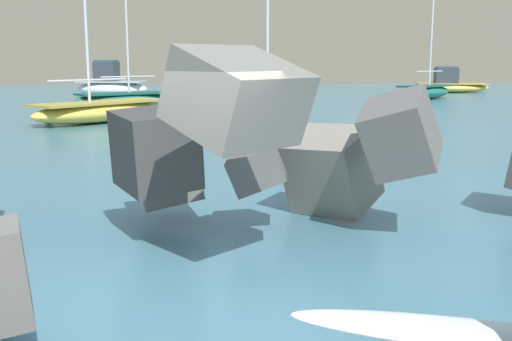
{
  "coord_description": "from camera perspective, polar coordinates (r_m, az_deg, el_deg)",
  "views": [
    {
      "loc": [
        0.35,
        -6.2,
        2.64
      ],
      "look_at": [
        0.93,
        0.5,
        1.4
      ],
      "focal_mm": 42.85,
      "sensor_mm": 36.0,
      "label": 1
    }
  ],
  "objects": [
    {
      "name": "mooring_buoy_inner",
      "position": [
        26.42,
        -18.84,
        4.62
      ],
      "size": [
        0.44,
        0.44,
        0.44
      ],
      "color": "silver",
      "rests_on": "ground"
    },
    {
      "name": "boat_near_right",
      "position": [
        25.93,
        1.26,
        5.58
      ],
      "size": [
        3.62,
        5.85,
        6.53
      ],
      "color": "navy",
      "rests_on": "ground"
    },
    {
      "name": "boat_mid_centre",
      "position": [
        50.58,
        17.67,
        7.64
      ],
      "size": [
        6.01,
        3.03,
        2.03
      ],
      "color": "#EAC64C",
      "rests_on": "ground"
    },
    {
      "name": "boat_mid_right",
      "position": [
        41.94,
        15.56,
        7.16
      ],
      "size": [
        4.91,
        4.26,
        7.22
      ],
      "color": "#1E6656",
      "rests_on": "ground"
    },
    {
      "name": "boat_near_centre",
      "position": [
        36.02,
        -12.35,
        6.65
      ],
      "size": [
        5.77,
        4.5,
        6.36
      ],
      "color": "#1E6656",
      "rests_on": "ground"
    },
    {
      "name": "headland_bluff",
      "position": [
        88.58,
        4.96,
        12.74
      ],
      "size": [
        95.62,
        45.39,
        12.52
      ],
      "color": "#756651",
      "rests_on": "ground"
    },
    {
      "name": "breakwater_jetty",
      "position": [
        7.68,
        2.59,
        -1.05
      ],
      "size": [
        32.48,
        6.87,
        2.8
      ],
      "color": "gray",
      "rests_on": "ground"
    },
    {
      "name": "boat_far_left",
      "position": [
        43.89,
        -13.36,
        7.74
      ],
      "size": [
        5.31,
        3.18,
        2.53
      ],
      "color": "white",
      "rests_on": "ground"
    },
    {
      "name": "boat_far_centre",
      "position": [
        26.35,
        -14.41,
        5.44
      ],
      "size": [
        5.69,
        5.8,
        6.96
      ],
      "color": "#EAC64C",
      "rests_on": "ground"
    },
    {
      "name": "ground_plane",
      "position": [
        6.75,
        -7.73,
        -12.68
      ],
      "size": [
        400.0,
        400.0,
        0.0
      ],
      "primitive_type": "plane",
      "color": "#42707F"
    }
  ]
}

